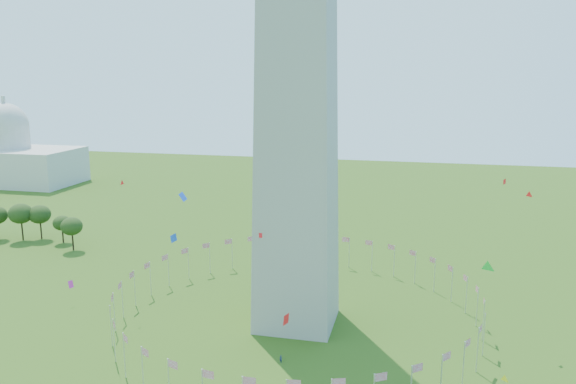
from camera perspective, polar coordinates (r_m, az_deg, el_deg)
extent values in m
cylinder|color=silver|center=(127.18, 19.23, -12.24)|extent=(0.24, 0.24, 9.00)
cylinder|color=silver|center=(133.46, 18.67, -11.04)|extent=(0.24, 0.24, 9.00)
cylinder|color=silver|center=(139.51, 17.67, -9.96)|extent=(0.24, 0.24, 9.00)
cylinder|color=silver|center=(145.17, 16.31, -9.01)|extent=(0.24, 0.24, 9.00)
cylinder|color=silver|center=(150.32, 14.67, -8.19)|extent=(0.24, 0.24, 9.00)
cylinder|color=silver|center=(154.87, 12.79, -7.49)|extent=(0.24, 0.24, 9.00)
cylinder|color=silver|center=(158.73, 10.73, -6.92)|extent=(0.24, 0.24, 9.00)
cylinder|color=silver|center=(161.85, 8.54, -6.47)|extent=(0.24, 0.24, 9.00)
cylinder|color=silver|center=(164.16, 6.23, -6.14)|extent=(0.24, 0.24, 9.00)
cylinder|color=silver|center=(165.64, 3.86, -5.93)|extent=(0.24, 0.24, 9.00)
cylinder|color=silver|center=(166.27, 1.45, -5.84)|extent=(0.24, 0.24, 9.00)
cylinder|color=silver|center=(166.02, -0.96, -5.87)|extent=(0.24, 0.24, 9.00)
cylinder|color=silver|center=(164.92, -3.36, -6.01)|extent=(0.24, 0.24, 9.00)
cylinder|color=silver|center=(162.97, -5.69, -6.27)|extent=(0.24, 0.24, 9.00)
cylinder|color=silver|center=(160.20, -7.95, -6.65)|extent=(0.24, 0.24, 9.00)
cylinder|color=silver|center=(156.65, -10.07, -7.15)|extent=(0.24, 0.24, 9.00)
cylinder|color=silver|center=(152.40, -12.04, -7.78)|extent=(0.24, 0.24, 9.00)
cylinder|color=silver|center=(147.50, -13.80, -8.53)|extent=(0.24, 0.24, 9.00)
cylinder|color=silver|center=(142.05, -15.29, -9.42)|extent=(0.24, 0.24, 9.00)
cylinder|color=silver|center=(136.16, -16.46, -10.43)|extent=(0.24, 0.24, 9.00)
cylinder|color=silver|center=(129.96, -17.24, -11.58)|extent=(0.24, 0.24, 9.00)
cylinder|color=silver|center=(123.61, -17.53, -12.85)|extent=(0.24, 0.24, 9.00)
cylinder|color=silver|center=(117.28, -17.24, -14.22)|extent=(0.24, 0.24, 9.00)
cylinder|color=silver|center=(111.21, -16.28, -15.66)|extent=(0.24, 0.24, 9.00)
cylinder|color=silver|center=(105.62, -14.56, -17.12)|extent=(0.24, 0.24, 9.00)
cylinder|color=silver|center=(100.78, -12.01, -18.49)|extent=(0.24, 0.24, 9.00)
cylinder|color=silver|center=(103.39, 15.30, -17.84)|extent=(0.24, 0.24, 9.00)
cylinder|color=silver|center=(108.68, 17.40, -16.42)|extent=(0.24, 0.24, 9.00)
cylinder|color=silver|center=(114.57, 18.69, -14.97)|extent=(0.24, 0.24, 9.00)
cylinder|color=silver|center=(120.81, 19.27, -13.56)|extent=(0.24, 0.24, 9.00)
imported|color=#1E2547|center=(113.80, -0.74, -16.61)|extent=(0.62, 0.48, 1.51)
plane|color=green|center=(100.60, 19.63, -7.20)|extent=(2.19, 1.59, 2.59)
plane|color=blue|center=(92.67, -11.54, -4.61)|extent=(0.49, 1.70, 1.72)
plane|color=red|center=(138.52, -16.50, 0.89)|extent=(0.19, 1.47, 1.49)
plane|color=red|center=(114.18, -2.80, -4.43)|extent=(1.25, 0.48, 1.16)
plane|color=blue|center=(92.44, -10.63, -0.48)|extent=(1.48, 1.14, 1.57)
plane|color=red|center=(125.76, 21.14, 0.99)|extent=(0.87, 1.08, 1.39)
plane|color=yellow|center=(105.46, 21.16, -17.31)|extent=(1.26, 0.92, 1.45)
plane|color=red|center=(104.33, -0.19, -12.82)|extent=(1.79, 1.49, 2.15)
plane|color=#CC2699|center=(147.99, -21.19, -8.73)|extent=(1.61, 1.60, 1.89)
plane|color=red|center=(96.44, 23.30, -0.26)|extent=(0.88, 0.65, 1.01)
ellipsoid|color=#2E4A18|center=(209.29, -25.45, -2.82)|extent=(7.93, 7.93, 12.39)
ellipsoid|color=#2E4A18|center=(208.40, -23.86, -2.86)|extent=(7.37, 7.37, 11.52)
ellipsoid|color=#2E4A18|center=(201.26, -21.95, -3.56)|extent=(5.79, 5.79, 9.05)
ellipsoid|color=#2E4A18|center=(191.28, -21.07, -4.03)|extent=(6.77, 6.77, 10.58)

